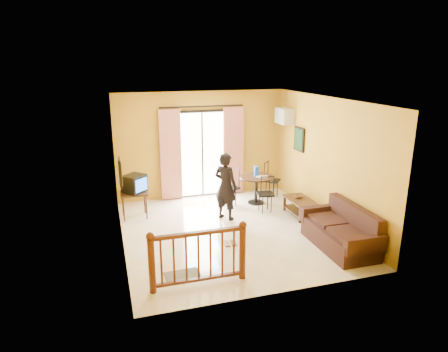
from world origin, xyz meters
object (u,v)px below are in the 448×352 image
object	(u,v)px
standing_person	(226,186)
coffee_table	(300,205)
dining_table	(256,182)
television	(135,184)
sofa	(342,232)

from	to	relation	value
standing_person	coffee_table	bearing A→B (deg)	-141.66
dining_table	television	bearing A→B (deg)	-178.53
coffee_table	standing_person	xyz separation A→B (m)	(-1.74, 0.34, 0.51)
dining_table	standing_person	bearing A→B (deg)	-143.87
standing_person	dining_table	bearing A→B (deg)	-94.42
coffee_table	standing_person	bearing A→B (deg)	168.89
dining_table	sofa	world-z (taller)	sofa
television	coffee_table	world-z (taller)	television
sofa	television	bearing A→B (deg)	143.84
dining_table	coffee_table	size ratio (longest dim) A/B	0.93
coffee_table	sofa	bearing A→B (deg)	-89.84
television	dining_table	xyz separation A→B (m)	(3.04, 0.08, -0.26)
television	standing_person	distance (m)	2.10
television	dining_table	world-z (taller)	television
coffee_table	sofa	size ratio (longest dim) A/B	0.52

